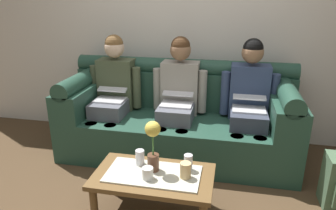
{
  "coord_description": "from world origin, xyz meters",
  "views": [
    {
      "loc": [
        0.51,
        -1.8,
        1.61
      ],
      "look_at": [
        -0.05,
        0.89,
        0.63
      ],
      "focal_mm": 33.23,
      "sensor_mm": 36.0,
      "label": 1
    }
  ],
  "objects_px": {
    "cup_far_center": "(140,157)",
    "cup_far_left": "(148,173)",
    "flower_vase": "(153,142)",
    "cup_near_left": "(188,162)",
    "person_left": "(113,89)",
    "person_middle": "(178,94)",
    "couch": "(178,120)",
    "coffee_table": "(153,180)",
    "cup_near_right": "(186,170)",
    "person_right": "(249,98)"
  },
  "relations": [
    {
      "from": "cup_far_center",
      "to": "cup_far_left",
      "type": "distance_m",
      "value": 0.21
    },
    {
      "from": "flower_vase",
      "to": "cup_near_left",
      "type": "relative_size",
      "value": 3.17
    },
    {
      "from": "person_left",
      "to": "cup_far_center",
      "type": "bearing_deg",
      "value": -59.1
    },
    {
      "from": "person_middle",
      "to": "person_left",
      "type": "bearing_deg",
      "value": -180.0
    },
    {
      "from": "couch",
      "to": "flower_vase",
      "type": "xyz_separation_m",
      "value": [
        -0.01,
        -1.02,
        0.23
      ]
    },
    {
      "from": "coffee_table",
      "to": "cup_near_right",
      "type": "height_order",
      "value": "cup_near_right"
    },
    {
      "from": "couch",
      "to": "cup_near_left",
      "type": "relative_size",
      "value": 18.98
    },
    {
      "from": "flower_vase",
      "to": "cup_near_right",
      "type": "bearing_deg",
      "value": -10.5
    },
    {
      "from": "person_right",
      "to": "cup_near_left",
      "type": "xyz_separation_m",
      "value": [
        -0.46,
        -0.96,
        -0.22
      ]
    },
    {
      "from": "couch",
      "to": "person_middle",
      "type": "relative_size",
      "value": 1.92
    },
    {
      "from": "couch",
      "to": "person_right",
      "type": "xyz_separation_m",
      "value": [
        0.7,
        -0.0,
        0.29
      ]
    },
    {
      "from": "flower_vase",
      "to": "cup_near_left",
      "type": "bearing_deg",
      "value": 12.61
    },
    {
      "from": "person_left",
      "to": "cup_near_left",
      "type": "relative_size",
      "value": 9.86
    },
    {
      "from": "couch",
      "to": "person_left",
      "type": "xyz_separation_m",
      "value": [
        -0.7,
        -0.0,
        0.29
      ]
    },
    {
      "from": "coffee_table",
      "to": "flower_vase",
      "type": "bearing_deg",
      "value": 102.52
    },
    {
      "from": "couch",
      "to": "person_middle",
      "type": "height_order",
      "value": "person_middle"
    },
    {
      "from": "couch",
      "to": "cup_near_right",
      "type": "height_order",
      "value": "couch"
    },
    {
      "from": "person_middle",
      "to": "coffee_table",
      "type": "height_order",
      "value": "person_middle"
    },
    {
      "from": "flower_vase",
      "to": "cup_near_left",
      "type": "xyz_separation_m",
      "value": [
        0.25,
        0.06,
        -0.17
      ]
    },
    {
      "from": "person_middle",
      "to": "cup_near_right",
      "type": "xyz_separation_m",
      "value": [
        0.24,
        -1.06,
        -0.23
      ]
    },
    {
      "from": "flower_vase",
      "to": "cup_far_left",
      "type": "bearing_deg",
      "value": -95.59
    },
    {
      "from": "coffee_table",
      "to": "person_right",
      "type": "bearing_deg",
      "value": 56.41
    },
    {
      "from": "flower_vase",
      "to": "cup_far_left",
      "type": "distance_m",
      "value": 0.22
    },
    {
      "from": "couch",
      "to": "cup_far_left",
      "type": "distance_m",
      "value": 1.14
    },
    {
      "from": "couch",
      "to": "coffee_table",
      "type": "xyz_separation_m",
      "value": [
        0.0,
        -1.06,
        -0.05
      ]
    },
    {
      "from": "person_left",
      "to": "cup_near_left",
      "type": "distance_m",
      "value": 1.36
    },
    {
      "from": "couch",
      "to": "cup_far_left",
      "type": "relative_size",
      "value": 27.21
    },
    {
      "from": "flower_vase",
      "to": "cup_far_center",
      "type": "bearing_deg",
      "value": 153.0
    },
    {
      "from": "coffee_table",
      "to": "person_left",
      "type": "bearing_deg",
      "value": 123.59
    },
    {
      "from": "person_left",
      "to": "cup_near_left",
      "type": "xyz_separation_m",
      "value": [
        0.94,
        -0.96,
        -0.22
      ]
    },
    {
      "from": "coffee_table",
      "to": "cup_far_center",
      "type": "bearing_deg",
      "value": 141.94
    },
    {
      "from": "person_left",
      "to": "cup_near_left",
      "type": "bearing_deg",
      "value": -45.41
    },
    {
      "from": "coffee_table",
      "to": "cup_far_left",
      "type": "distance_m",
      "value": 0.13
    },
    {
      "from": "cup_far_left",
      "to": "person_middle",
      "type": "bearing_deg",
      "value": 88.97
    },
    {
      "from": "person_right",
      "to": "cup_near_left",
      "type": "distance_m",
      "value": 1.08
    },
    {
      "from": "person_middle",
      "to": "flower_vase",
      "type": "xyz_separation_m",
      "value": [
        -0.01,
        -1.01,
        -0.06
      ]
    },
    {
      "from": "person_middle",
      "to": "cup_far_center",
      "type": "bearing_deg",
      "value": -97.78
    },
    {
      "from": "couch",
      "to": "person_right",
      "type": "bearing_deg",
      "value": -0.35
    },
    {
      "from": "cup_near_right",
      "to": "couch",
      "type": "bearing_deg",
      "value": 102.68
    },
    {
      "from": "person_left",
      "to": "cup_near_right",
      "type": "distance_m",
      "value": 1.44
    },
    {
      "from": "flower_vase",
      "to": "cup_far_left",
      "type": "relative_size",
      "value": 4.55
    },
    {
      "from": "coffee_table",
      "to": "cup_far_center",
      "type": "xyz_separation_m",
      "value": [
        -0.13,
        0.1,
        0.12
      ]
    },
    {
      "from": "person_left",
      "to": "person_right",
      "type": "height_order",
      "value": "same"
    },
    {
      "from": "person_middle",
      "to": "cup_far_center",
      "type": "distance_m",
      "value": 0.99
    },
    {
      "from": "person_right",
      "to": "cup_far_left",
      "type": "distance_m",
      "value": 1.36
    },
    {
      "from": "cup_near_left",
      "to": "person_left",
      "type": "bearing_deg",
      "value": 134.59
    },
    {
      "from": "cup_far_center",
      "to": "cup_far_left",
      "type": "xyz_separation_m",
      "value": [
        0.11,
        -0.18,
        -0.02
      ]
    },
    {
      "from": "person_middle",
      "to": "cup_near_right",
      "type": "bearing_deg",
      "value": -77.27
    },
    {
      "from": "person_left",
      "to": "cup_near_right",
      "type": "relative_size",
      "value": 10.58
    },
    {
      "from": "person_middle",
      "to": "flower_vase",
      "type": "relative_size",
      "value": 3.11
    }
  ]
}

